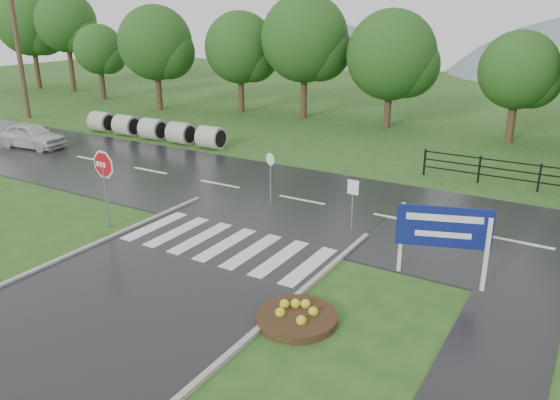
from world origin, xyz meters
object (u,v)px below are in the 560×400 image
Objects in this scene: stop_sign at (104,172)px; estate_billboard at (444,231)px; culvert_pipes at (153,129)px; car_white at (33,148)px.

estate_billboard is (10.79, 1.89, -0.49)m from stop_sign.
car_white is at bearing -130.89° from culvert_pipes.
stop_sign reaches higher than estate_billboard.
car_white is (-12.38, 5.95, -2.00)m from stop_sign.
car_white is (-4.20, -4.85, -0.60)m from culvert_pipes.
culvert_pipes is 6.44m from car_white.
stop_sign is at bearing -121.99° from car_white.
stop_sign reaches higher than culvert_pipes.
stop_sign is 13.88m from car_white.
stop_sign is 0.73× the size of car_white.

